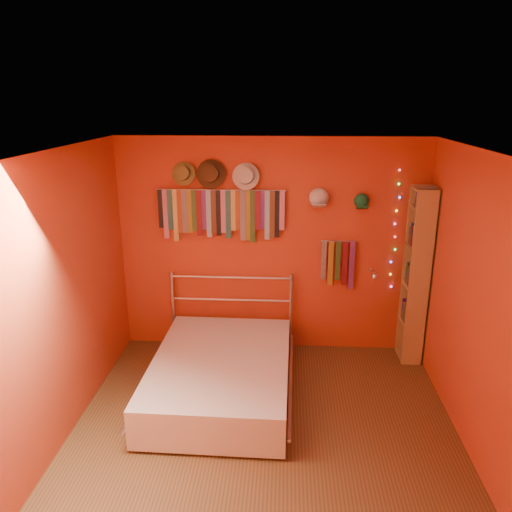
% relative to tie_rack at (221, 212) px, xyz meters
% --- Properties ---
extents(ground, '(3.50, 3.50, 0.00)m').
position_rel_tie_rack_xyz_m(ground, '(0.56, -1.68, -1.67)').
color(ground, '#52371C').
rests_on(ground, ground).
extents(back_wall, '(3.50, 0.02, 2.50)m').
position_rel_tie_rack_xyz_m(back_wall, '(0.56, 0.07, -0.42)').
color(back_wall, '#AB3D1B').
rests_on(back_wall, ground).
extents(right_wall, '(0.02, 3.50, 2.50)m').
position_rel_tie_rack_xyz_m(right_wall, '(2.31, -1.68, -0.42)').
color(right_wall, '#AB3D1B').
rests_on(right_wall, ground).
extents(left_wall, '(0.02, 3.50, 2.50)m').
position_rel_tie_rack_xyz_m(left_wall, '(-1.19, -1.68, -0.42)').
color(left_wall, '#AB3D1B').
rests_on(left_wall, ground).
extents(ceiling, '(3.50, 3.50, 0.02)m').
position_rel_tie_rack_xyz_m(ceiling, '(0.56, -1.68, 0.83)').
color(ceiling, white).
rests_on(ceiling, back_wall).
extents(tie_rack, '(1.45, 0.03, 0.60)m').
position_rel_tie_rack_xyz_m(tie_rack, '(0.00, 0.00, 0.00)').
color(tie_rack, silver).
rests_on(tie_rack, back_wall).
extents(small_tie_rack, '(0.40, 0.03, 0.57)m').
position_rel_tie_rack_xyz_m(small_tie_rack, '(1.33, 0.00, -0.56)').
color(small_tie_rack, silver).
rests_on(small_tie_rack, back_wall).
extents(fedora_olive, '(0.26, 0.14, 0.26)m').
position_rel_tie_rack_xyz_m(fedora_olive, '(-0.41, -0.03, 0.43)').
color(fedora_olive, olive).
rests_on(fedora_olive, back_wall).
extents(fedora_brown, '(0.32, 0.17, 0.31)m').
position_rel_tie_rack_xyz_m(fedora_brown, '(-0.11, -0.03, 0.43)').
color(fedora_brown, '#402C16').
rests_on(fedora_brown, back_wall).
extents(fedora_white, '(0.30, 0.16, 0.29)m').
position_rel_tie_rack_xyz_m(fedora_white, '(0.28, -0.03, 0.41)').
color(fedora_white, beige).
rests_on(fedora_white, back_wall).
extents(cap_white, '(0.20, 0.25, 0.20)m').
position_rel_tie_rack_xyz_m(cap_white, '(1.08, 0.01, 0.17)').
color(cap_white, silver).
rests_on(cap_white, back_wall).
extents(cap_green, '(0.17, 0.21, 0.17)m').
position_rel_tie_rack_xyz_m(cap_green, '(1.55, 0.01, 0.14)').
color(cap_green, '#1A7541').
rests_on(cap_green, back_wall).
extents(fairy_lights, '(0.06, 0.02, 1.36)m').
position_rel_tie_rack_xyz_m(fairy_lights, '(1.95, 0.03, -0.19)').
color(fairy_lights, '#FF3333').
rests_on(fairy_lights, back_wall).
extents(reading_lamp, '(0.07, 0.32, 0.09)m').
position_rel_tie_rack_xyz_m(reading_lamp, '(1.71, -0.18, -0.65)').
color(reading_lamp, silver).
rests_on(reading_lamp, back_wall).
extents(bookshelf, '(0.25, 0.34, 2.00)m').
position_rel_tie_rack_xyz_m(bookshelf, '(2.22, -0.15, -0.65)').
color(bookshelf, '#9D7F47').
rests_on(bookshelf, ground).
extents(bed, '(1.47, 1.99, 0.95)m').
position_rel_tie_rack_xyz_m(bed, '(0.10, -1.03, -1.45)').
color(bed, silver).
rests_on(bed, ground).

